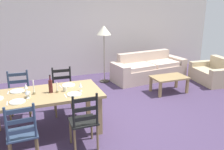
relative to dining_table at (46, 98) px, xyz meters
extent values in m
cube|color=#433353|center=(1.35, 0.03, -0.67)|extent=(9.60, 9.60, 0.02)
cube|color=beige|center=(1.35, 3.33, 0.69)|extent=(9.60, 0.16, 2.70)
cube|color=#9E8152|center=(0.00, 0.00, 0.06)|extent=(1.90, 0.96, 0.05)
cube|color=#9E8152|center=(0.85, -0.38, -0.31)|extent=(0.08, 0.08, 0.70)
cube|color=#9E8152|center=(0.85, 0.38, -0.31)|extent=(0.08, 0.08, 0.70)
cube|color=#2D3E58|center=(-0.42, -0.72, -0.22)|extent=(0.43, 0.41, 0.03)
cylinder|color=brown|center=(-0.61, -0.55, -0.45)|extent=(0.04, 0.04, 0.43)
cylinder|color=brown|center=(-0.25, -0.54, -0.45)|extent=(0.04, 0.04, 0.43)
cylinder|color=#2D3E58|center=(-0.60, -0.89, 0.05)|extent=(0.04, 0.04, 0.50)
cylinder|color=#2D3E58|center=(-0.24, -0.88, 0.05)|extent=(0.04, 0.04, 0.50)
cube|color=#2D3E58|center=(-0.42, -0.89, -0.08)|extent=(0.38, 0.04, 0.06)
cube|color=#2D3E58|center=(-0.42, -0.89, 0.07)|extent=(0.38, 0.04, 0.06)
cube|color=#2D3E58|center=(-0.42, -0.89, 0.22)|extent=(0.38, 0.04, 0.06)
cube|color=black|center=(0.49, -0.66, -0.22)|extent=(0.42, 0.40, 0.03)
cylinder|color=brown|center=(0.31, -0.49, -0.45)|extent=(0.04, 0.04, 0.43)
cylinder|color=brown|center=(0.67, -0.49, -0.45)|extent=(0.04, 0.04, 0.43)
cylinder|color=brown|center=(0.31, -0.83, -0.45)|extent=(0.04, 0.04, 0.43)
cylinder|color=brown|center=(0.67, -0.83, -0.45)|extent=(0.04, 0.04, 0.43)
cylinder|color=black|center=(0.31, -0.83, 0.05)|extent=(0.04, 0.04, 0.50)
cylinder|color=black|center=(0.67, -0.83, 0.05)|extent=(0.04, 0.04, 0.50)
cube|color=black|center=(0.49, -0.83, -0.08)|extent=(0.38, 0.03, 0.06)
cube|color=black|center=(0.49, -0.83, 0.07)|extent=(0.38, 0.03, 0.06)
cube|color=black|center=(0.49, -0.83, 0.22)|extent=(0.38, 0.03, 0.06)
cube|color=#314159|center=(-0.44, 0.73, -0.22)|extent=(0.45, 0.43, 0.03)
cylinder|color=brown|center=(-0.28, 0.54, -0.45)|extent=(0.04, 0.04, 0.43)
cylinder|color=brown|center=(-0.63, 0.57, -0.45)|extent=(0.04, 0.04, 0.43)
cylinder|color=brown|center=(-0.25, 0.88, -0.45)|extent=(0.04, 0.04, 0.43)
cylinder|color=brown|center=(-0.61, 0.91, -0.45)|extent=(0.04, 0.04, 0.43)
cylinder|color=#314159|center=(-0.25, 0.88, 0.05)|extent=(0.04, 0.04, 0.50)
cylinder|color=#314159|center=(-0.61, 0.91, 0.05)|extent=(0.04, 0.04, 0.50)
cube|color=#314159|center=(-0.43, 0.89, -0.08)|extent=(0.38, 0.05, 0.06)
cube|color=#314159|center=(-0.43, 0.89, 0.07)|extent=(0.38, 0.05, 0.06)
cube|color=#314159|center=(-0.43, 0.89, 0.22)|extent=(0.38, 0.05, 0.06)
cube|color=black|center=(0.41, 0.69, -0.22)|extent=(0.45, 0.43, 0.03)
cylinder|color=brown|center=(0.58, 0.51, -0.45)|extent=(0.04, 0.04, 0.43)
cylinder|color=brown|center=(0.22, 0.53, -0.45)|extent=(0.04, 0.04, 0.43)
cylinder|color=brown|center=(0.60, 0.85, -0.45)|extent=(0.04, 0.04, 0.43)
cylinder|color=brown|center=(0.24, 0.87, -0.45)|extent=(0.04, 0.04, 0.43)
cylinder|color=black|center=(0.60, 0.85, 0.05)|extent=(0.04, 0.04, 0.50)
cylinder|color=black|center=(0.24, 0.87, 0.05)|extent=(0.04, 0.04, 0.50)
cube|color=black|center=(0.42, 0.86, -0.08)|extent=(0.38, 0.05, 0.06)
cube|color=black|center=(0.42, 0.86, 0.07)|extent=(0.38, 0.05, 0.06)
cube|color=black|center=(0.42, 0.86, 0.22)|extent=(0.38, 0.05, 0.06)
cylinder|color=white|center=(-0.45, -0.25, 0.10)|extent=(0.24, 0.24, 0.02)
cube|color=silver|center=(-0.60, -0.25, 0.09)|extent=(0.02, 0.17, 0.01)
cylinder|color=white|center=(0.45, -0.25, 0.10)|extent=(0.24, 0.24, 0.02)
cube|color=silver|center=(0.30, -0.25, 0.09)|extent=(0.02, 0.17, 0.01)
cylinder|color=white|center=(-0.45, 0.25, 0.10)|extent=(0.24, 0.24, 0.02)
cube|color=silver|center=(-0.60, 0.25, 0.09)|extent=(0.02, 0.17, 0.01)
cylinder|color=white|center=(0.45, 0.25, 0.10)|extent=(0.24, 0.24, 0.02)
cube|color=silver|center=(0.30, 0.25, 0.09)|extent=(0.03, 0.17, 0.01)
cylinder|color=#471919|center=(0.10, 0.00, 0.20)|extent=(0.07, 0.07, 0.22)
cylinder|color=#471919|center=(0.10, 0.00, 0.35)|extent=(0.02, 0.02, 0.08)
cylinder|color=black|center=(0.10, 0.00, 0.39)|extent=(0.03, 0.03, 0.02)
cylinder|color=white|center=(-0.29, -0.14, 0.09)|extent=(0.06, 0.06, 0.01)
cylinder|color=white|center=(-0.29, -0.14, 0.13)|extent=(0.01, 0.01, 0.07)
cone|color=white|center=(-0.29, -0.14, 0.21)|extent=(0.06, 0.06, 0.08)
cylinder|color=white|center=(0.59, -0.12, 0.09)|extent=(0.06, 0.06, 0.01)
cylinder|color=white|center=(0.59, -0.12, 0.13)|extent=(0.01, 0.01, 0.07)
cone|color=white|center=(0.59, -0.12, 0.21)|extent=(0.06, 0.06, 0.08)
cylinder|color=white|center=(-0.30, 0.15, 0.09)|extent=(0.06, 0.06, 0.01)
cylinder|color=white|center=(-0.30, 0.15, 0.13)|extent=(0.01, 0.01, 0.07)
cone|color=white|center=(-0.30, 0.15, 0.21)|extent=(0.06, 0.06, 0.08)
cylinder|color=beige|center=(0.33, -0.03, 0.13)|extent=(0.07, 0.07, 0.09)
cylinder|color=beige|center=(-0.28, -0.08, 0.13)|extent=(0.07, 0.07, 0.09)
cylinder|color=#998C66|center=(-0.18, 0.02, 0.11)|extent=(0.05, 0.05, 0.04)
cylinder|color=white|center=(-0.18, 0.02, 0.23)|extent=(0.02, 0.02, 0.21)
cylinder|color=#998C66|center=(0.20, -0.04, 0.11)|extent=(0.05, 0.05, 0.04)
cylinder|color=white|center=(0.20, -0.04, 0.20)|extent=(0.02, 0.02, 0.15)
cube|color=beige|center=(3.24, 2.10, -0.46)|extent=(1.88, 1.01, 0.40)
cube|color=beige|center=(3.20, 2.40, -0.26)|extent=(1.81, 0.41, 0.80)
cube|color=beige|center=(4.25, 2.22, -0.37)|extent=(0.33, 0.82, 0.58)
cube|color=beige|center=(2.23, 1.98, -0.37)|extent=(0.33, 0.82, 0.58)
cube|color=beige|center=(3.69, 2.10, -0.20)|extent=(0.93, 0.74, 0.12)
cube|color=beige|center=(2.80, 2.00, -0.20)|extent=(0.93, 0.74, 0.12)
cube|color=#9E8152|center=(3.17, 0.95, -0.26)|extent=(0.90, 0.56, 0.04)
cube|color=#9E8152|center=(2.77, 0.72, -0.47)|extent=(0.06, 0.06, 0.38)
cube|color=#9E8152|center=(3.57, 0.72, -0.47)|extent=(0.06, 0.06, 0.38)
cube|color=#9E8152|center=(2.77, 1.18, -0.47)|extent=(0.06, 0.06, 0.38)
cube|color=#9E8152|center=(3.57, 1.18, -0.47)|extent=(0.06, 0.06, 0.38)
cube|color=#C9B58F|center=(4.79, 1.20, -0.47)|extent=(0.88, 0.88, 0.38)
cube|color=#C9B58F|center=(5.09, 1.17, -0.30)|extent=(0.28, 0.82, 0.72)
cube|color=#C9B58F|center=(4.74, 0.71, -0.40)|extent=(0.81, 0.26, 0.52)
cube|color=#C9B58F|center=(4.84, 1.69, -0.40)|extent=(0.81, 0.26, 0.52)
cylinder|color=#332D28|center=(1.89, 2.35, -0.65)|extent=(0.28, 0.28, 0.03)
cylinder|color=gray|center=(1.89, 2.35, 0.04)|extent=(0.03, 0.03, 1.35)
cone|color=#EAE3C4|center=(1.89, 2.35, 0.85)|extent=(0.40, 0.40, 0.26)
camera|label=1|loc=(-0.31, -4.02, 1.58)|focal=38.55mm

